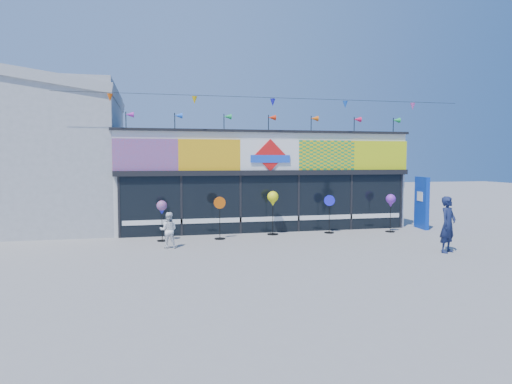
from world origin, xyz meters
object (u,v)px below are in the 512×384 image
object	(u,v)px
child	(168,230)
spinner_1	(220,217)
spinner_3	(329,213)
adult_man	(448,225)
spinner_2	(273,200)
blue_sign	(422,203)
spinner_4	(391,202)
spinner_0	(162,209)

from	to	relation	value
child	spinner_1	bearing A→B (deg)	-136.00
spinner_3	adult_man	bearing A→B (deg)	-63.75
spinner_2	adult_man	size ratio (longest dim) A/B	0.96
blue_sign	spinner_1	bearing A→B (deg)	-167.63
spinner_2	child	world-z (taller)	spinner_2
spinner_2	adult_man	xyz separation A→B (m)	(4.47, -4.54, -0.48)
spinner_2	spinner_4	xyz separation A→B (m)	(4.81, -0.40, -0.13)
spinner_1	spinner_4	size ratio (longest dim) A/B	1.02
spinner_2	child	bearing A→B (deg)	-155.50
spinner_3	spinner_2	bearing A→B (deg)	177.03
spinner_0	spinner_4	distance (m)	9.04
spinner_2	spinner_3	size ratio (longest dim) A/B	1.12
spinner_2	adult_man	distance (m)	6.39
spinner_0	adult_man	xyz separation A→B (m)	(8.71, -4.04, -0.29)
blue_sign	child	bearing A→B (deg)	-161.50
spinner_2	child	xyz separation A→B (m)	(-4.05, -1.85, -0.76)
blue_sign	adult_man	xyz separation A→B (m)	(-2.10, -4.70, -0.22)
spinner_4	blue_sign	bearing A→B (deg)	17.57
spinner_1	spinner_3	xyz separation A→B (m)	(4.45, 0.42, -0.02)
blue_sign	spinner_2	xyz separation A→B (m)	(-6.57, -0.16, 0.26)
spinner_1	spinner_2	bearing A→B (deg)	14.00
spinner_4	spinner_2	bearing A→B (deg)	175.25
spinner_3	adult_man	xyz separation A→B (m)	(2.18, -4.42, 0.08)
spinner_2	child	size ratio (longest dim) A/B	1.42
spinner_0	spinner_2	xyz separation A→B (m)	(4.23, 0.50, 0.19)
blue_sign	spinner_4	size ratio (longest dim) A/B	1.43
child	spinner_0	bearing A→B (deg)	-72.97
spinner_0	child	distance (m)	1.47
spinner_3	adult_man	world-z (taller)	adult_man
blue_sign	spinner_3	xyz separation A→B (m)	(-4.27, -0.28, -0.30)
spinner_2	spinner_1	bearing A→B (deg)	-166.00
child	blue_sign	bearing A→B (deg)	-159.94
spinner_1	spinner_3	size ratio (longest dim) A/B	1.03
adult_man	child	xyz separation A→B (m)	(-8.52, 2.69, -0.29)
spinner_0	child	size ratio (longest dim) A/B	1.23
spinner_1	spinner_3	distance (m)	4.47
spinner_4	adult_man	distance (m)	4.17
spinner_2	child	distance (m)	4.52
spinner_2	spinner_3	distance (m)	2.36
adult_man	child	distance (m)	8.94
blue_sign	spinner_1	distance (m)	8.76
spinner_1	spinner_3	bearing A→B (deg)	5.38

